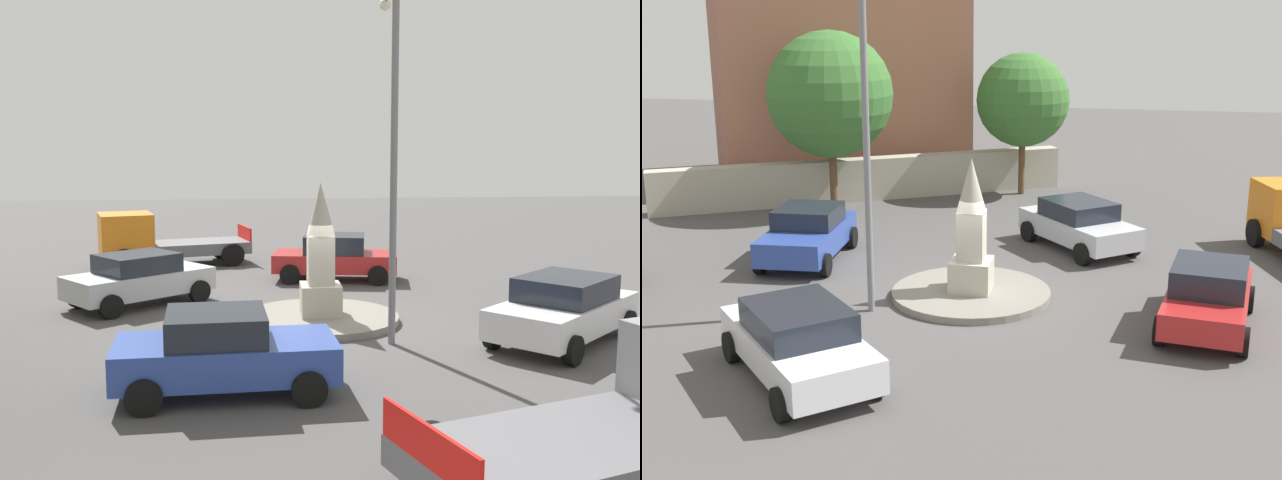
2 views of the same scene
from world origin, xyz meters
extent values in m
plane|color=#4F4C4C|center=(0.00, 0.00, 0.00)|extent=(80.00, 80.00, 0.00)
cylinder|color=gray|center=(0.00, 0.00, 0.09)|extent=(3.99, 3.99, 0.18)
cube|color=#B2AA99|center=(0.00, 0.00, 0.58)|extent=(1.01, 1.01, 0.79)
cube|color=#B2AA99|center=(0.00, 0.00, 1.60)|extent=(0.66, 0.66, 1.25)
cone|color=#B2AA99|center=(0.00, 0.00, 2.88)|extent=(0.73, 0.73, 1.32)
cylinder|color=slate|center=(-2.18, -1.41, 4.18)|extent=(0.16, 0.16, 8.36)
sphere|color=#F2EACC|center=(-0.91, -1.41, 7.69)|extent=(0.28, 0.28, 0.28)
cube|color=#2D479E|center=(-5.15, 2.23, 0.66)|extent=(2.06, 4.10, 0.68)
cube|color=#1E232D|center=(-5.16, 2.40, 1.27)|extent=(1.79, 1.87, 0.53)
cylinder|color=black|center=(-4.16, 0.88, 0.32)|extent=(0.26, 0.65, 0.64)
cylinder|color=black|center=(-5.99, 0.78, 0.32)|extent=(0.26, 0.65, 0.64)
cylinder|color=black|center=(-4.32, 3.68, 0.32)|extent=(0.26, 0.65, 0.64)
cylinder|color=black|center=(-6.15, 3.57, 0.32)|extent=(0.26, 0.65, 0.64)
cube|color=#B7BABF|center=(2.40, 4.86, 0.64)|extent=(3.88, 4.19, 0.63)
cube|color=#1E232D|center=(2.37, 4.90, 1.21)|extent=(2.51, 2.56, 0.51)
cylinder|color=black|center=(0.84, 5.37, 0.32)|extent=(0.58, 0.63, 0.64)
cylinder|color=black|center=(2.20, 6.49, 0.32)|extent=(0.58, 0.63, 0.64)
cylinder|color=black|center=(2.60, 3.22, 0.32)|extent=(0.58, 0.63, 0.64)
cylinder|color=black|center=(3.97, 4.34, 0.32)|extent=(0.58, 0.63, 0.64)
cube|color=silver|center=(-2.46, -5.31, 0.65)|extent=(4.23, 4.42, 0.67)
cube|color=#1E232D|center=(-2.42, -5.36, 1.26)|extent=(2.68, 2.71, 0.55)
cylinder|color=black|center=(-0.78, -5.82, 0.32)|extent=(0.59, 0.62, 0.64)
cylinder|color=black|center=(-2.14, -7.04, 0.32)|extent=(0.59, 0.62, 0.64)
cylinder|color=black|center=(-2.79, -3.58, 0.32)|extent=(0.59, 0.62, 0.64)
cylinder|color=black|center=(-4.15, -4.80, 0.32)|extent=(0.59, 0.62, 0.64)
cube|color=#B22323|center=(5.62, -1.02, 0.62)|extent=(2.38, 4.25, 0.59)
cube|color=#1E232D|center=(5.62, -1.00, 1.21)|extent=(1.90, 2.19, 0.60)
cylinder|color=black|center=(4.99, 0.51, 0.32)|extent=(0.32, 0.67, 0.64)
cylinder|color=black|center=(6.71, 0.22, 0.32)|extent=(0.32, 0.67, 0.64)
cylinder|color=black|center=(4.52, -2.27, 0.32)|extent=(0.32, 0.67, 0.64)
cylinder|color=black|center=(6.24, -2.55, 0.32)|extent=(0.32, 0.67, 0.64)
cube|color=orange|center=(8.61, 6.22, 1.20)|extent=(2.33, 2.25, 1.56)
cube|color=slate|center=(9.32, 3.64, 0.63)|extent=(2.78, 3.91, 0.43)
cube|color=red|center=(9.78, 1.97, 1.10)|extent=(1.79, 0.54, 0.50)
cylinder|color=black|center=(7.65, 6.12, 0.42)|extent=(0.49, 0.88, 0.84)
cylinder|color=black|center=(9.49, 6.62, 0.42)|extent=(0.49, 0.88, 0.84)
cylinder|color=black|center=(8.66, 2.41, 0.42)|extent=(0.49, 0.88, 0.84)
cylinder|color=black|center=(10.51, 2.92, 0.42)|extent=(0.49, 0.88, 0.84)
cube|color=slate|center=(-9.66, -2.12, 0.63)|extent=(3.30, 4.48, 0.42)
cube|color=red|center=(-10.28, -0.25, 1.09)|extent=(1.97, 0.71, 0.50)
cylinder|color=black|center=(-9.03, -0.63, 0.42)|extent=(0.53, 0.89, 0.84)
camera|label=1|loc=(-18.23, 1.77, 4.59)|focal=41.38mm
camera|label=2|loc=(3.53, -19.63, 7.13)|focal=47.21mm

